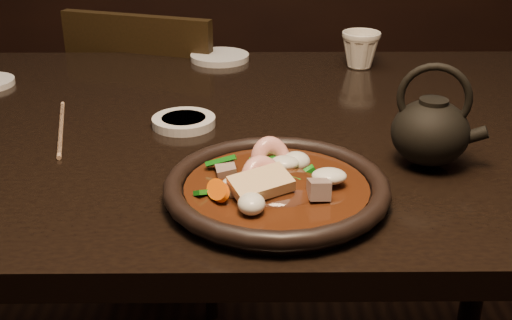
{
  "coord_description": "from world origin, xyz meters",
  "views": [
    {
      "loc": [
        0.13,
        -1.03,
        1.15
      ],
      "look_at": [
        0.13,
        -0.27,
        0.8
      ],
      "focal_mm": 45.0,
      "sensor_mm": 36.0,
      "label": 1
    }
  ],
  "objects_px": {
    "plate": "(276,189)",
    "table": "(180,162)",
    "teapot": "(431,129)",
    "tea_cup": "(361,48)",
    "chair": "(165,147)"
  },
  "relations": [
    {
      "from": "table",
      "to": "tea_cup",
      "type": "height_order",
      "value": "tea_cup"
    },
    {
      "from": "tea_cup",
      "to": "plate",
      "type": "bearing_deg",
      "value": -108.69
    },
    {
      "from": "chair",
      "to": "tea_cup",
      "type": "bearing_deg",
      "value": 171.57
    },
    {
      "from": "chair",
      "to": "teapot",
      "type": "height_order",
      "value": "teapot"
    },
    {
      "from": "chair",
      "to": "teapot",
      "type": "relative_size",
      "value": 5.52
    },
    {
      "from": "table",
      "to": "teapot",
      "type": "xyz_separation_m",
      "value": [
        0.39,
        -0.18,
        0.13
      ]
    },
    {
      "from": "chair",
      "to": "tea_cup",
      "type": "distance_m",
      "value": 0.63
    },
    {
      "from": "tea_cup",
      "to": "teapot",
      "type": "relative_size",
      "value": 0.55
    },
    {
      "from": "table",
      "to": "chair",
      "type": "bearing_deg",
      "value": 100.66
    },
    {
      "from": "chair",
      "to": "teapot",
      "type": "distance_m",
      "value": 0.96
    },
    {
      "from": "plate",
      "to": "table",
      "type": "bearing_deg",
      "value": 119.58
    },
    {
      "from": "chair",
      "to": "tea_cup",
      "type": "height_order",
      "value": "chair"
    },
    {
      "from": "table",
      "to": "teapot",
      "type": "distance_m",
      "value": 0.44
    },
    {
      "from": "plate",
      "to": "teapot",
      "type": "height_order",
      "value": "teapot"
    },
    {
      "from": "teapot",
      "to": "table",
      "type": "bearing_deg",
      "value": 171.82
    }
  ]
}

